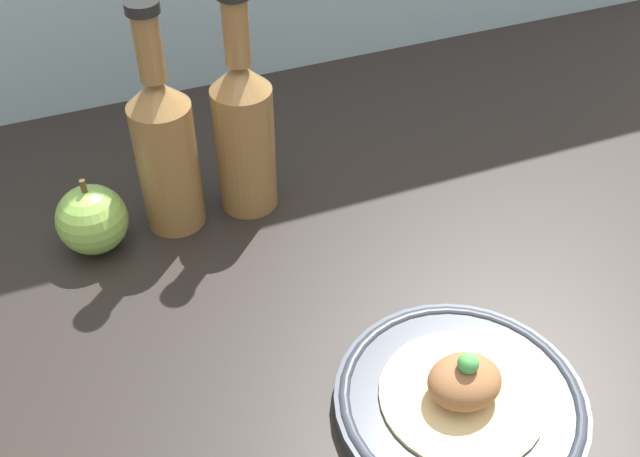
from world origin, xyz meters
The scene contains 6 objects.
ground_plane centered at (0.00, 0.00, -2.00)cm, with size 180.00×110.00×4.00cm, color black.
plate centered at (2.12, -16.38, 1.10)cm, with size 24.51×24.51×2.07cm.
plated_food centered at (2.12, -16.38, 3.50)cm, with size 15.88×15.88×6.18cm.
cider_bottle_left centered at (-16.73, 21.62, 11.02)cm, with size 7.31×7.31×28.91cm.
cider_bottle_right centered at (-7.16, 21.62, 11.02)cm, with size 7.31×7.31×28.91cm.
apple centered at (-26.69, 20.27, 4.20)cm, with size 8.39×8.39×10.00cm.
Camera 1 is at (-26.47, -51.46, 61.34)cm, focal length 42.00 mm.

